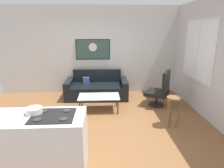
{
  "coord_description": "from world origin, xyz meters",
  "views": [
    {
      "loc": [
        0.14,
        -3.91,
        2.07
      ],
      "look_at": [
        0.39,
        0.9,
        0.7
      ],
      "focal_mm": 30.96,
      "sensor_mm": 36.0,
      "label": 1
    }
  ],
  "objects_px": {
    "bar_stool": "(174,105)",
    "wall_painting": "(93,49)",
    "couch": "(97,89)",
    "mixing_bowl": "(34,111)",
    "armchair": "(160,90)",
    "coffee_table": "(99,97)"
  },
  "relations": [
    {
      "from": "armchair",
      "to": "wall_painting",
      "type": "xyz_separation_m",
      "value": [
        -1.88,
        1.32,
        0.99
      ]
    },
    {
      "from": "mixing_bowl",
      "to": "wall_painting",
      "type": "height_order",
      "value": "wall_painting"
    },
    {
      "from": "wall_painting",
      "to": "mixing_bowl",
      "type": "bearing_deg",
      "value": -100.85
    },
    {
      "from": "couch",
      "to": "armchair",
      "type": "distance_m",
      "value": 1.96
    },
    {
      "from": "coffee_table",
      "to": "couch",
      "type": "bearing_deg",
      "value": 94.39
    },
    {
      "from": "bar_stool",
      "to": "wall_painting",
      "type": "relative_size",
      "value": 0.62
    },
    {
      "from": "coffee_table",
      "to": "bar_stool",
      "type": "height_order",
      "value": "bar_stool"
    },
    {
      "from": "couch",
      "to": "bar_stool",
      "type": "relative_size",
      "value": 2.8
    },
    {
      "from": "mixing_bowl",
      "to": "bar_stool",
      "type": "bearing_deg",
      "value": 24.67
    },
    {
      "from": "coffee_table",
      "to": "wall_painting",
      "type": "xyz_separation_m",
      "value": [
        -0.2,
        1.56,
        1.07
      ]
    },
    {
      "from": "couch",
      "to": "armchair",
      "type": "height_order",
      "value": "armchair"
    },
    {
      "from": "couch",
      "to": "mixing_bowl",
      "type": "relative_size",
      "value": 8.13
    },
    {
      "from": "bar_stool",
      "to": "wall_painting",
      "type": "xyz_separation_m",
      "value": [
        -1.81,
        2.51,
        0.93
      ]
    },
    {
      "from": "coffee_table",
      "to": "mixing_bowl",
      "type": "xyz_separation_m",
      "value": [
        -0.9,
        -2.11,
        0.56
      ]
    },
    {
      "from": "couch",
      "to": "armchair",
      "type": "bearing_deg",
      "value": -25.06
    },
    {
      "from": "couch",
      "to": "armchair",
      "type": "xyz_separation_m",
      "value": [
        1.77,
        -0.83,
        0.19
      ]
    },
    {
      "from": "couch",
      "to": "coffee_table",
      "type": "height_order",
      "value": "couch"
    },
    {
      "from": "coffee_table",
      "to": "wall_painting",
      "type": "bearing_deg",
      "value": 97.14
    },
    {
      "from": "armchair",
      "to": "wall_painting",
      "type": "relative_size",
      "value": 0.9
    },
    {
      "from": "armchair",
      "to": "mixing_bowl",
      "type": "relative_size",
      "value": 4.23
    },
    {
      "from": "bar_stool",
      "to": "wall_painting",
      "type": "height_order",
      "value": "wall_painting"
    },
    {
      "from": "bar_stool",
      "to": "couch",
      "type": "bearing_deg",
      "value": 129.94
    }
  ]
}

